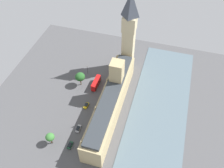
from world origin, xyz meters
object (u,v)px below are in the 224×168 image
(car_silver_by_river_gate, at_px, (78,129))
(plane_tree_corner, at_px, (50,137))
(street_lamp_opposite_hall, at_px, (51,139))
(plane_tree_kerbside, at_px, (80,77))
(street_lamp_midblock, at_px, (87,68))
(double_decker_bus_under_trees, at_px, (96,83))
(pedestrian_near_tower, at_px, (98,106))
(parliament_building, at_px, (111,100))
(car_dark_green_trailing, at_px, (70,145))
(pedestrian_far_end, at_px, (101,100))
(car_yellow_cab_leading, at_px, (86,105))
(clock_tower, at_px, (129,32))

(car_silver_by_river_gate, distance_m, plane_tree_corner, 15.43)
(plane_tree_corner, bearing_deg, street_lamp_opposite_hall, 164.12)
(plane_tree_kerbside, distance_m, plane_tree_corner, 41.41)
(street_lamp_opposite_hall, relative_size, street_lamp_midblock, 0.89)
(double_decker_bus_under_trees, xyz_separation_m, plane_tree_kerbside, (9.20, 1.53, 4.06))
(pedestrian_near_tower, bearing_deg, parliament_building, 41.66)
(car_dark_green_trailing, bearing_deg, street_lamp_opposite_hall, -172.53)
(parliament_building, xyz_separation_m, pedestrian_far_end, (7.58, -3.83, -6.85))
(double_decker_bus_under_trees, height_order, car_dark_green_trailing, double_decker_bus_under_trees)
(parliament_building, height_order, pedestrian_far_end, parliament_building)
(car_yellow_cab_leading, distance_m, pedestrian_near_tower, 6.40)
(car_silver_by_river_gate, bearing_deg, plane_tree_kerbside, 106.90)
(car_silver_by_river_gate, bearing_deg, parliament_building, 52.49)
(street_lamp_opposite_hall, bearing_deg, car_dark_green_trailing, -173.58)
(plane_tree_kerbside, height_order, street_lamp_opposite_hall, plane_tree_kerbside)
(street_lamp_midblock, bearing_deg, pedestrian_far_end, 127.81)
(clock_tower, relative_size, plane_tree_kerbside, 5.75)
(parliament_building, distance_m, plane_tree_corner, 36.59)
(clock_tower, bearing_deg, parliament_building, 89.77)
(plane_tree_kerbside, relative_size, plane_tree_corner, 1.27)
(car_yellow_cab_leading, height_order, car_dark_green_trailing, same)
(pedestrian_near_tower, bearing_deg, car_dark_green_trailing, -65.20)
(pedestrian_near_tower, relative_size, street_lamp_opposite_hall, 0.29)
(parliament_building, bearing_deg, car_silver_by_river_gate, 54.28)
(car_yellow_cab_leading, distance_m, car_silver_by_river_gate, 15.54)
(street_lamp_opposite_hall, distance_m, street_lamp_midblock, 51.82)
(clock_tower, height_order, street_lamp_opposite_hall, clock_tower)
(car_yellow_cab_leading, relative_size, pedestrian_far_end, 2.85)
(pedestrian_far_end, bearing_deg, street_lamp_midblock, -170.84)
(double_decker_bus_under_trees, height_order, street_lamp_opposite_hall, street_lamp_opposite_hall)
(double_decker_bus_under_trees, relative_size, car_silver_by_river_gate, 2.32)
(plane_tree_corner, xyz_separation_m, street_lamp_opposite_hall, (-0.59, 0.17, -1.29))
(car_yellow_cab_leading, height_order, street_lamp_midblock, street_lamp_midblock)
(pedestrian_far_end, xyz_separation_m, street_lamp_midblock, (14.88, -19.18, 3.80))
(parliament_building, height_order, car_yellow_cab_leading, parliament_building)
(car_dark_green_trailing, bearing_deg, pedestrian_far_end, 81.14)
(parliament_building, height_order, pedestrian_near_tower, parliament_building)
(street_lamp_midblock, bearing_deg, pedestrian_near_tower, 121.62)
(car_dark_green_trailing, distance_m, pedestrian_far_end, 32.11)
(double_decker_bus_under_trees, height_order, car_yellow_cab_leading, double_decker_bus_under_trees)
(pedestrian_far_end, distance_m, plane_tree_kerbside, 18.81)
(street_lamp_opposite_hall, xyz_separation_m, street_lamp_midblock, (0.39, -51.81, 0.45))
(parliament_building, xyz_separation_m, street_lamp_midblock, (22.46, -23.01, -3.05))
(plane_tree_kerbside, bearing_deg, clock_tower, -135.03)
(plane_tree_corner, bearing_deg, car_silver_by_river_gate, -132.21)
(car_dark_green_trailing, bearing_deg, parliament_building, 65.80)
(car_silver_by_river_gate, bearing_deg, clock_tower, 74.70)
(parliament_building, relative_size, clock_tower, 1.24)
(clock_tower, distance_m, car_yellow_cab_leading, 48.50)
(car_yellow_cab_leading, height_order, street_lamp_opposite_hall, street_lamp_opposite_hall)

